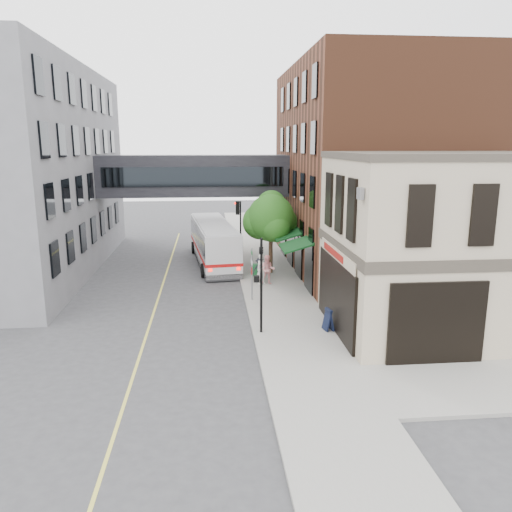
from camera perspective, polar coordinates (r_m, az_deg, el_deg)
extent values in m
plane|color=#38383A|center=(21.97, 0.09, -10.95)|extent=(120.00, 120.00, 0.00)
cube|color=gray|center=(35.36, 1.15, -1.62)|extent=(4.00, 60.00, 0.15)
cube|color=tan|center=(25.04, 20.59, 0.97)|extent=(10.00, 8.00, 8.15)
cube|color=#38332B|center=(25.03, 20.60, 1.14)|extent=(10.12, 8.12, 0.50)
cube|color=#38332B|center=(24.60, 21.36, 10.65)|extent=(10.12, 8.12, 0.30)
cube|color=black|center=(23.84, 9.12, -4.45)|extent=(0.14, 6.40, 3.40)
cube|color=black|center=(23.83, 9.03, -4.46)|extent=(0.04, 5.90, 3.00)
cube|color=maroon|center=(23.90, 8.79, 0.44)|extent=(0.03, 3.60, 0.32)
cube|color=#562D1B|center=(37.05, 13.58, 9.53)|extent=(12.00, 18.00, 14.00)
cube|color=black|center=(34.65, 3.10, 3.01)|extent=(1.80, 13.00, 0.40)
cube|color=black|center=(38.12, -7.08, 9.11)|extent=(14.00, 3.00, 3.00)
cube|color=black|center=(36.58, -7.15, 8.96)|extent=(13.00, 0.08, 1.40)
cube|color=black|center=(39.67, -7.02, 9.25)|extent=(13.00, 0.08, 1.40)
cylinder|color=black|center=(23.06, 0.61, -3.45)|extent=(0.12, 0.12, 4.50)
cube|color=black|center=(22.95, 0.06, -2.62)|extent=(0.25, 0.22, 0.30)
imported|color=black|center=(22.62, 0.62, 1.06)|extent=(0.20, 0.16, 1.00)
cylinder|color=black|center=(37.66, -1.77, 2.87)|extent=(0.12, 0.12, 4.50)
cube|color=black|center=(37.59, -2.11, 3.39)|extent=(0.25, 0.22, 0.30)
cube|color=black|center=(37.39, -2.13, 5.51)|extent=(0.28, 0.28, 1.00)
sphere|color=#FF0C05|center=(37.34, -2.38, 6.04)|extent=(0.18, 0.18, 0.18)
cylinder|color=gray|center=(28.06, -0.46, -2.10)|extent=(0.08, 0.08, 3.00)
cube|color=white|center=(27.89, -0.50, -0.71)|extent=(0.03, 0.75, 0.22)
cube|color=#0C591E|center=(27.77, -0.51, 0.40)|extent=(0.03, 0.70, 0.18)
cube|color=#B20C0C|center=(28.01, -0.50, -1.70)|extent=(0.03, 0.30, 0.40)
cylinder|color=#382619|center=(34.07, 1.69, 0.37)|extent=(0.28, 0.28, 2.80)
sphere|color=#1F4C14|center=(33.64, 1.72, 4.37)|extent=(3.20, 3.20, 3.20)
sphere|color=#1F4C14|center=(34.30, 2.94, 3.84)|extent=(2.20, 2.20, 2.20)
sphere|color=#1F4C14|center=(33.91, 0.47, 3.93)|extent=(2.40, 2.40, 2.40)
sphere|color=#1F4C14|center=(34.14, 1.77, 5.85)|extent=(2.00, 2.00, 2.00)
cube|color=#D8CC4C|center=(31.45, -10.80, -3.81)|extent=(0.12, 40.00, 0.01)
cube|color=silver|center=(37.62, -4.87, 1.60)|extent=(3.68, 11.42, 2.83)
cube|color=black|center=(37.53, -4.88, 2.33)|extent=(3.72, 11.23, 1.02)
cube|color=#B20C0C|center=(37.71, -4.85, 0.87)|extent=(3.74, 11.45, 0.21)
cylinder|color=black|center=(33.76, -6.03, -1.66)|extent=(0.40, 1.00, 0.98)
cylinder|color=black|center=(34.07, -1.95, -1.46)|extent=(0.40, 1.00, 0.98)
cylinder|color=black|center=(41.34, -7.15, 0.97)|extent=(0.40, 1.00, 0.98)
cylinder|color=black|center=(41.60, -3.80, 1.11)|extent=(0.40, 1.00, 0.98)
imported|color=white|center=(31.42, 0.65, -1.51)|extent=(0.82, 0.69, 1.91)
imported|color=pink|center=(31.38, 1.36, -1.58)|extent=(1.01, 0.85, 1.86)
imported|color=black|center=(31.63, 0.48, -1.64)|extent=(1.12, 0.70, 1.67)
cube|color=#145726|center=(33.47, -0.07, -1.59)|extent=(0.49, 0.47, 0.81)
cube|color=black|center=(24.08, 8.27, -7.19)|extent=(0.48, 0.65, 1.06)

